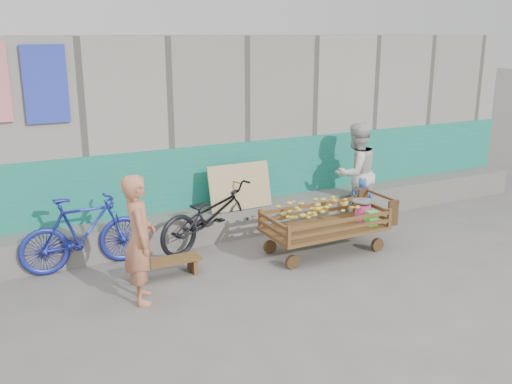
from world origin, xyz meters
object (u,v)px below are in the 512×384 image
woman (356,173)px  bicycle_blue (84,233)px  vendor_man (140,239)px  child (361,200)px  bicycle_dark (211,215)px  bench (165,265)px  banana_cart (323,217)px

woman → bicycle_blue: (-4.35, 0.04, -0.33)m
vendor_man → woman: 4.15m
child → bicycle_dark: size_ratio=0.46×
woman → bicycle_dark: bearing=-7.1°
bench → bicycle_dark: size_ratio=0.51×
vendor_man → child: (3.96, 1.05, -0.34)m
vendor_man → child: size_ratio=1.81×
bench → bicycle_dark: 1.26m
banana_cart → woman: bearing=36.8°
vendor_man → child: bearing=-64.2°
bicycle_dark → bench: bearing=110.6°
bicycle_dark → bicycle_blue: (-1.81, 0.00, 0.02)m
woman → child: woman is taller
vendor_man → bicycle_dark: 1.93m
bicycle_blue → banana_cart: bearing=-108.4°
child → bicycle_blue: 4.36m
woman → bicycle_blue: size_ratio=1.00×
bench → vendor_man: (-0.45, -0.52, 0.59)m
vendor_man → bicycle_blue: vendor_man is taller
bicycle_dark → bicycle_blue: bearing=72.2°
vendor_man → bicycle_blue: size_ratio=0.92×
vendor_man → woman: woman is taller
banana_cart → vendor_man: bearing=-173.4°
vendor_man → bicycle_dark: (1.41, 1.28, -0.29)m
child → woman: bearing=-77.7°
banana_cart → bench: bearing=174.9°
banana_cart → vendor_man: 2.75m
child → bicycle_dark: bicycle_dark is taller
bench → bicycle_dark: bicycle_dark is taller
vendor_man → woman: bearing=-61.7°
bench → vendor_man: size_ratio=0.61×
banana_cart → child: (1.24, 0.74, -0.12)m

